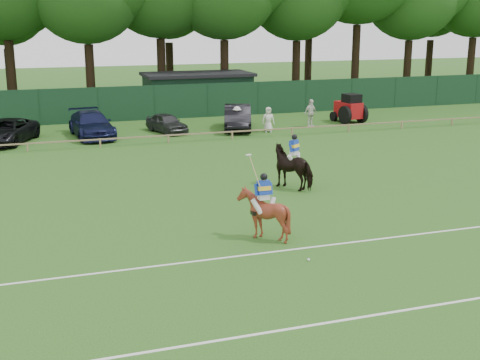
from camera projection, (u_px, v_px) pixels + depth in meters
name	position (u px, v px, depth m)	size (l,w,h in m)	color
ground	(254.00, 243.00, 21.41)	(160.00, 160.00, 0.00)	#1E4C14
horse_dark	(294.00, 167.00, 28.09)	(1.01, 2.21, 1.86)	black
horse_chestnut	(263.00, 214.00, 21.63)	(1.41, 1.58, 1.74)	maroon
suv_black	(7.00, 131.00, 37.96)	(2.36, 5.13, 1.42)	black
sedan_navy	(92.00, 124.00, 39.91)	(2.21, 5.44, 1.58)	#121639
hatch_grey	(167.00, 123.00, 41.51)	(1.47, 3.65, 1.24)	#333336
estate_black	(238.00, 117.00, 42.53)	(1.72, 4.94, 1.63)	black
spectator_left	(237.00, 119.00, 41.98)	(1.05, 0.60, 1.62)	silver
spectator_mid	(310.00, 113.00, 43.54)	(1.11, 0.46, 1.89)	silver
spectator_right	(268.00, 120.00, 41.61)	(0.80, 0.52, 1.63)	silver
rider_dark	(294.00, 149.00, 27.89)	(0.84, 0.66, 1.41)	silver
rider_chestnut	(264.00, 192.00, 21.42)	(0.94, 0.58, 2.05)	silver
polo_ball	(309.00, 260.00, 19.82)	(0.09, 0.09, 0.09)	silver
pitch_lines	(296.00, 283.00, 18.19)	(60.00, 5.10, 0.01)	silver
pitch_rail	(152.00, 136.00, 37.83)	(62.10, 0.10, 0.50)	#997F5B
perimeter_fence	(127.00, 104.00, 45.90)	(92.08, 0.08, 2.50)	#14351E
utility_shed	(198.00, 92.00, 50.42)	(8.40, 4.40, 3.04)	#14331E
tree_row	(137.00, 105.00, 54.17)	(96.00, 12.00, 21.00)	#26561C
tractor	(349.00, 109.00, 45.34)	(1.96, 2.64, 2.04)	#AE1014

